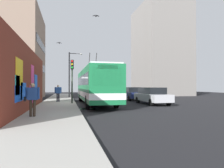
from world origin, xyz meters
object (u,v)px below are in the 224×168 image
at_px(city_bus, 95,85).
at_px(pedestrian_near_wall, 32,97).
at_px(pedestrian_midblock, 58,92).
at_px(street_lamp, 71,71).
at_px(parked_car_silver, 152,95).
at_px(parked_car_navy, 132,93).
at_px(traffic_light, 72,74).

height_order(city_bus, pedestrian_near_wall, city_bus).
height_order(pedestrian_midblock, street_lamp, street_lamp).
height_order(parked_car_silver, street_lamp, street_lamp).
height_order(city_bus, parked_car_navy, city_bus).
height_order(city_bus, street_lamp, street_lamp).
distance_m(parked_car_silver, pedestrian_near_wall, 11.57).
xyz_separation_m(pedestrian_near_wall, traffic_light, (7.44, -2.20, 1.67)).
distance_m(pedestrian_midblock, street_lamp, 8.56).
bearing_deg(parked_car_navy, parked_car_silver, 180.00).
bearing_deg(city_bus, parked_car_navy, -49.85).
relative_size(parked_car_silver, street_lamp, 0.78).
relative_size(parked_car_silver, pedestrian_midblock, 2.95).
bearing_deg(pedestrian_near_wall, traffic_light, -16.46).
height_order(city_bus, parked_car_silver, city_bus).
distance_m(city_bus, parked_car_navy, 6.88).
bearing_deg(pedestrian_near_wall, city_bus, -28.64).
relative_size(city_bus, pedestrian_midblock, 7.30).
xyz_separation_m(city_bus, parked_car_silver, (-1.42, -5.20, -1.01)).
bearing_deg(city_bus, pedestrian_midblock, 62.64).
bearing_deg(pedestrian_near_wall, pedestrian_midblock, -5.19).
xyz_separation_m(pedestrian_midblock, traffic_light, (-2.31, -1.31, 1.69)).
distance_m(pedestrian_near_wall, street_lamp, 18.10).
bearing_deg(traffic_light, pedestrian_midblock, 29.55).
xyz_separation_m(city_bus, pedestrian_near_wall, (-7.96, 4.35, -0.70)).
bearing_deg(city_bus, traffic_light, 103.66).
distance_m(parked_car_navy, street_lamp, 9.51).
bearing_deg(street_lamp, pedestrian_near_wall, 172.56).
relative_size(parked_car_navy, traffic_light, 1.16).
bearing_deg(street_lamp, city_bus, -168.29).
relative_size(traffic_light, street_lamp, 0.62).
relative_size(parked_car_silver, parked_car_navy, 1.08).
distance_m(city_bus, parked_car_silver, 5.49).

